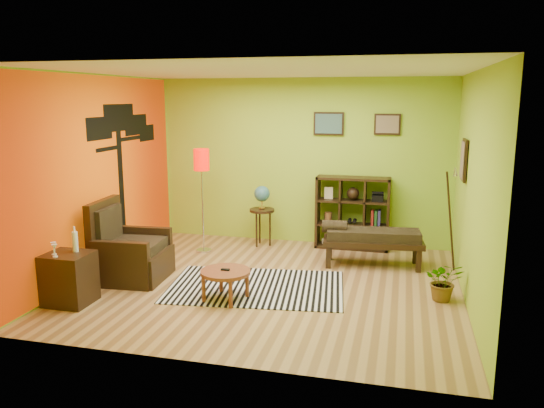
% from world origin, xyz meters
% --- Properties ---
extents(ground, '(5.00, 5.00, 0.00)m').
position_xyz_m(ground, '(0.00, 0.00, 0.00)').
color(ground, '#AD834F').
rests_on(ground, ground).
extents(room_shell, '(5.04, 4.54, 2.82)m').
position_xyz_m(room_shell, '(-0.09, 0.01, 1.80)').
color(room_shell, '#98C52E').
rests_on(room_shell, ground).
extents(zebra_rug, '(2.46, 1.76, 0.01)m').
position_xyz_m(zebra_rug, '(-0.14, -0.15, 0.01)').
color(zebra_rug, silver).
rests_on(zebra_rug, ground).
extents(coffee_table, '(0.62, 0.62, 0.40)m').
position_xyz_m(coffee_table, '(-0.39, -0.67, 0.33)').
color(coffee_table, brown).
rests_on(coffee_table, ground).
extents(armchair, '(0.97, 0.97, 1.10)m').
position_xyz_m(armchair, '(-1.96, -0.24, 0.33)').
color(armchair, black).
rests_on(armchair, ground).
extents(side_cabinet, '(0.53, 0.48, 0.95)m').
position_xyz_m(side_cabinet, '(-2.20, -1.24, 0.32)').
color(side_cabinet, black).
rests_on(side_cabinet, ground).
extents(floor_lamp, '(0.25, 0.25, 1.68)m').
position_xyz_m(floor_lamp, '(-1.43, 1.25, 1.36)').
color(floor_lamp, silver).
rests_on(floor_lamp, ground).
extents(globe_table, '(0.42, 0.42, 1.02)m').
position_xyz_m(globe_table, '(-0.60, 1.83, 0.78)').
color(globe_table, black).
rests_on(globe_table, ground).
extents(cube_shelf, '(1.20, 0.35, 1.20)m').
position_xyz_m(cube_shelf, '(0.91, 2.03, 0.60)').
color(cube_shelf, black).
rests_on(cube_shelf, ground).
extents(bench, '(1.51, 0.67, 0.68)m').
position_xyz_m(bench, '(1.25, 1.15, 0.43)').
color(bench, black).
rests_on(bench, ground).
extents(potted_plant, '(0.50, 0.54, 0.39)m').
position_xyz_m(potted_plant, '(2.24, -0.04, 0.20)').
color(potted_plant, '#26661E').
rests_on(potted_plant, ground).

